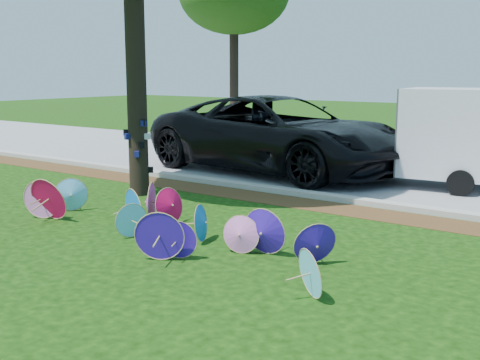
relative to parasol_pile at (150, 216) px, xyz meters
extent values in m
plane|color=black|center=(0.48, -0.74, -0.36)|extent=(90.00, 90.00, 0.00)
cube|color=#472D16|center=(0.48, 3.76, -0.36)|extent=(90.00, 1.00, 0.01)
cube|color=#B7B5AD|center=(0.48, 4.46, -0.30)|extent=(90.00, 0.30, 0.12)
cube|color=gray|center=(0.48, 8.61, -0.36)|extent=(90.00, 8.00, 0.01)
cylinder|color=black|center=(-2.71, 2.43, 2.72)|extent=(0.44, 0.44, 6.17)
cone|color=#EC76D2|center=(-2.59, -0.26, 0.02)|extent=(0.75, 0.42, 0.76)
cone|color=#3614B0|center=(3.05, 0.27, -0.03)|extent=(0.62, 0.70, 0.67)
cone|color=#E448C6|center=(-0.71, 0.69, 0.02)|extent=(0.51, 0.71, 0.77)
cone|color=#67D3FF|center=(3.63, -0.85, -0.04)|extent=(0.64, 0.54, 0.66)
cone|color=#EC76D2|center=(1.82, 0.09, -0.06)|extent=(0.62, 0.29, 0.61)
cone|color=blue|center=(0.93, 0.29, -0.05)|extent=(0.39, 0.65, 0.64)
cone|color=#DD0949|center=(-0.30, 0.85, -0.02)|extent=(0.28, 0.70, 0.69)
cone|color=#67D3FF|center=(-0.26, -0.22, -0.06)|extent=(0.27, 0.60, 0.60)
cone|color=#3614B0|center=(1.20, -0.61, -0.07)|extent=(0.59, 0.33, 0.60)
cone|color=blue|center=(-0.52, 0.20, 0.01)|extent=(0.77, 0.44, 0.76)
cone|color=#67D3FF|center=(-2.60, 0.42, -0.02)|extent=(0.46, 0.61, 0.68)
cone|color=#DD0949|center=(-2.33, -0.26, 0.07)|extent=(0.91, 0.49, 0.86)
cone|color=#3614B0|center=(1.04, -0.85, 0.02)|extent=(0.76, 0.55, 0.77)
cone|color=#3614B0|center=(2.15, 0.23, 0.01)|extent=(0.75, 0.21, 0.75)
imported|color=black|center=(-1.82, 6.92, 0.69)|extent=(7.92, 4.33, 2.11)
cube|color=silver|center=(3.19, 7.46, 0.98)|extent=(3.17, 2.21, 2.68)
cylinder|color=black|center=(-7.56, 12.66, 2.14)|extent=(0.36, 0.36, 5.00)
camera|label=1|loc=(7.06, -7.15, 2.43)|focal=45.00mm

